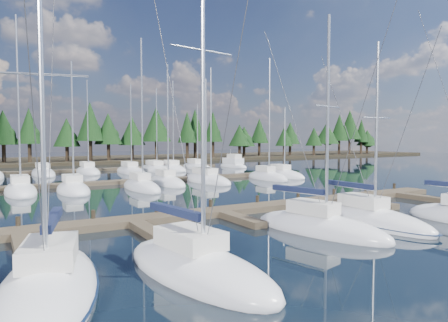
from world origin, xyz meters
TOP-DOWN VIEW (x-y plane):
  - ground at (0.00, 30.00)m, footprint 260.00×260.00m
  - far_shore at (0.00, 90.00)m, footprint 220.00×30.00m
  - main_dock at (0.00, 17.36)m, footprint 44.00×6.13m
  - back_docks at (0.00, 49.58)m, footprint 50.00×21.80m
  - front_sailboat_1 at (-11.72, 8.74)m, footprint 5.28×9.72m
  - front_sailboat_2 at (-6.67, 7.98)m, footprint 4.29×8.87m
  - front_sailboat_3 at (2.21, 10.69)m, footprint 4.37×8.72m
  - front_sailboat_4 at (6.38, 10.82)m, footprint 2.82×9.13m
  - back_sailboat_rows at (0.84, 45.53)m, footprint 42.84×33.20m
  - motor_yacht_right at (25.04, 56.16)m, footprint 2.71×7.89m
  - tree_line at (-2.41, 80.17)m, footprint 182.36×11.96m

SIDE VIEW (x-z plane):
  - ground at x=0.00m, z-range 0.00..0.00m
  - back_docks at x=0.00m, z-range 0.00..0.40m
  - main_dock at x=0.00m, z-range -0.25..0.65m
  - back_sailboat_rows at x=0.84m, z-range -8.34..8.88m
  - front_sailboat_4 at x=6.38m, z-range -5.52..6.06m
  - front_sailboat_1 at x=-11.72m, z-range -6.21..6.75m
  - front_sailboat_3 at x=2.21m, z-range -5.95..6.52m
  - front_sailboat_2 at x=-6.67m, z-range -7.25..7.84m
  - far_shore at x=0.00m, z-range 0.00..0.60m
  - motor_yacht_right at x=25.04m, z-range -1.52..2.40m
  - tree_line at x=-2.41m, z-range 0.38..14.53m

